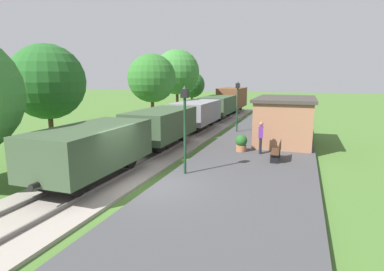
{
  "coord_description": "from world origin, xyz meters",
  "views": [
    {
      "loc": [
        5.39,
        -10.41,
        4.32
      ],
      "look_at": [
        0.04,
        5.02,
        1.27
      ],
      "focal_mm": 29.86,
      "sensor_mm": 36.0,
      "label": 1
    }
  ],
  "objects": [
    {
      "name": "person_waiting",
      "position": [
        3.4,
        6.45,
        1.18
      ],
      "size": [
        0.28,
        0.4,
        1.71
      ],
      "rotation": [
        0.0,
        0.0,
        3.25
      ],
      "color": "black",
      "rests_on": "platform_slab"
    },
    {
      "name": "track_ballast",
      "position": [
        -2.4,
        0.0,
        0.06
      ],
      "size": [
        3.8,
        60.0,
        0.12
      ],
      "primitive_type": "cube",
      "color": "#9E9389",
      "rests_on": "ground"
    },
    {
      "name": "freight_train",
      "position": [
        -2.4,
        13.82,
        1.46
      ],
      "size": [
        2.5,
        32.6,
        2.72
      ],
      "color": "#384C33",
      "rests_on": "rail_near"
    },
    {
      "name": "lamp_post_far",
      "position": [
        0.85,
        12.88,
        2.8
      ],
      "size": [
        0.28,
        0.28,
        3.7
      ],
      "color": "#193823",
      "rests_on": "platform_slab"
    },
    {
      "name": "tree_field_distant",
      "position": [
        -7.46,
        26.58,
        3.27
      ],
      "size": [
        3.12,
        3.12,
        4.85
      ],
      "color": "#4C3823",
      "rests_on": "ground"
    },
    {
      "name": "bench_near_hut",
      "position": [
        4.35,
        5.28,
        0.72
      ],
      "size": [
        0.42,
        1.5,
        0.91
      ],
      "color": "#422819",
      "rests_on": "platform_slab"
    },
    {
      "name": "rail_near",
      "position": [
        -1.68,
        0.0,
        0.19
      ],
      "size": [
        0.07,
        60.0,
        0.14
      ],
      "primitive_type": "cube",
      "color": "slate",
      "rests_on": "track_ballast"
    },
    {
      "name": "tree_trackside_far",
      "position": [
        -6.12,
        12.99,
        4.14
      ],
      "size": [
        3.86,
        3.86,
        6.08
      ],
      "color": "#4C3823",
      "rests_on": "ground"
    },
    {
      "name": "potted_planter",
      "position": [
        2.34,
        6.63,
        0.72
      ],
      "size": [
        0.64,
        0.64,
        0.92
      ],
      "color": "#9E6642",
      "rests_on": "platform_slab"
    },
    {
      "name": "lamp_post_near",
      "position": [
        0.85,
        1.79,
        2.8
      ],
      "size": [
        0.28,
        0.28,
        3.7
      ],
      "color": "#193823",
      "rests_on": "platform_slab"
    },
    {
      "name": "tree_trackside_mid",
      "position": [
        -8.33,
        4.19,
        3.99
      ],
      "size": [
        4.24,
        4.24,
        6.12
      ],
      "color": "#4C3823",
      "rests_on": "ground"
    },
    {
      "name": "tree_field_left",
      "position": [
        -6.7,
        19.85,
        4.72
      ],
      "size": [
        4.47,
        4.47,
        6.96
      ],
      "color": "#4C3823",
      "rests_on": "ground"
    },
    {
      "name": "rail_far",
      "position": [
        -3.12,
        0.0,
        0.19
      ],
      "size": [
        0.07,
        60.0,
        0.14
      ],
      "primitive_type": "cube",
      "color": "slate",
      "rests_on": "track_ballast"
    },
    {
      "name": "bench_down_platform",
      "position": [
        4.35,
        14.73,
        0.72
      ],
      "size": [
        0.42,
        1.5,
        0.91
      ],
      "color": "#422819",
      "rests_on": "platform_slab"
    },
    {
      "name": "ground_plane",
      "position": [
        0.0,
        0.0,
        0.0
      ],
      "size": [
        160.0,
        160.0,
        0.0
      ],
      "primitive_type": "plane",
      "color": "#47702D"
    },
    {
      "name": "station_hut",
      "position": [
        4.4,
        10.09,
        1.65
      ],
      "size": [
        3.5,
        5.8,
        2.78
      ],
      "color": "#9E6B4C",
      "rests_on": "platform_slab"
    },
    {
      "name": "platform_slab",
      "position": [
        3.2,
        0.0,
        0.12
      ],
      "size": [
        6.0,
        60.0,
        0.25
      ],
      "primitive_type": "cube",
      "color": "#424244",
      "rests_on": "ground"
    }
  ]
}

